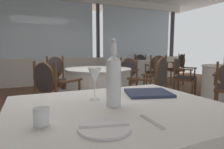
{
  "coord_description": "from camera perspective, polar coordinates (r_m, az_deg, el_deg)",
  "views": [
    {
      "loc": [
        -0.61,
        -2.53,
        1.06
      ],
      "look_at": [
        -0.1,
        -1.37,
        0.91
      ],
      "focal_mm": 30.39,
      "sensor_mm": 36.0,
      "label": 1
    }
  ],
  "objects": [
    {
      "name": "dining_chair_1_2",
      "position": [
        2.84,
        12.31,
        -3.11
      ],
      "size": [
        0.65,
        0.64,
        0.99
      ],
      "rotation": [
        0.0,
        0.0,
        8.43
      ],
      "color": "brown",
      "rests_on": "ground_plane"
    },
    {
      "name": "dining_chair_1_1",
      "position": [
        2.62,
        -17.41,
        -4.54
      ],
      "size": [
        0.64,
        0.65,
        0.94
      ],
      "rotation": [
        0.0,
        0.0,
        6.86
      ],
      "color": "brown",
      "rests_on": "ground_plane"
    },
    {
      "name": "dining_chair_3_0",
      "position": [
        6.48,
        19.16,
        2.33
      ],
      "size": [
        0.59,
        0.63,
        0.98
      ],
      "rotation": [
        0.0,
        0.0,
        9.08
      ],
      "color": "brown",
      "rests_on": "ground_plane"
    },
    {
      "name": "dining_chair_3_1",
      "position": [
        7.11,
        8.7,
        2.9
      ],
      "size": [
        0.63,
        0.59,
        0.95
      ],
      "rotation": [
        0.0,
        0.0,
        10.65
      ],
      "color": "brown",
      "rests_on": "ground_plane"
    },
    {
      "name": "side_plate",
      "position": [
        0.76,
        -2.31,
        -15.68
      ],
      "size": [
        0.21,
        0.21,
        0.01
      ],
      "primitive_type": "cylinder",
      "color": "white",
      "rests_on": "foreground_table"
    },
    {
      "name": "water_bottle",
      "position": [
        1.03,
        0.46,
        -1.33
      ],
      "size": [
        0.08,
        0.08,
        0.36
      ],
      "color": "white",
      "rests_on": "foreground_table"
    },
    {
      "name": "wine_glass",
      "position": [
        1.16,
        -5.25,
        -0.54
      ],
      "size": [
        0.08,
        0.08,
        0.2
      ],
      "color": "white",
      "rests_on": "foreground_table"
    },
    {
      "name": "butter_knife",
      "position": [
        0.76,
        -2.31,
        -15.31
      ],
      "size": [
        0.19,
        0.07,
        0.0
      ],
      "primitive_type": "cube",
      "rotation": [
        0.0,
        0.0,
        -0.28
      ],
      "color": "silver",
      "rests_on": "foreground_table"
    },
    {
      "name": "dinner_fork",
      "position": [
        0.84,
        11.84,
        -13.65
      ],
      "size": [
        0.03,
        0.17,
        0.0
      ],
      "primitive_type": "cube",
      "rotation": [
        0.0,
        0.0,
        1.52
      ],
      "color": "silver",
      "rests_on": "foreground_table"
    },
    {
      "name": "dining_chair_3_2",
      "position": [
        5.99,
        1.54,
        2.05
      ],
      "size": [
        0.59,
        0.63,
        0.92
      ],
      "rotation": [
        0.0,
        0.0,
        12.22
      ],
      "color": "brown",
      "rests_on": "ground_plane"
    },
    {
      "name": "dining_chair_1_3",
      "position": [
        4.16,
        4.28,
        -0.29
      ],
      "size": [
        0.64,
        0.65,
        0.92
      ],
      "rotation": [
        0.0,
        0.0,
        10.0
      ],
      "color": "brown",
      "rests_on": "ground_plane"
    },
    {
      "name": "menu_book",
      "position": [
        1.35,
        10.81,
        -5.45
      ],
      "size": [
        0.36,
        0.33,
        0.02
      ],
      "primitive_type": "cube",
      "rotation": [
        0.0,
        0.0,
        -0.3
      ],
      "color": "#2D3856",
      "rests_on": "foreground_table"
    },
    {
      "name": "dining_chair_3_3",
      "position": [
        5.22,
        13.37,
        1.38
      ],
      "size": [
        0.63,
        0.59,
        0.96
      ],
      "rotation": [
        0.0,
        0.0,
        13.79
      ],
      "color": "brown",
      "rests_on": "ground_plane"
    },
    {
      "name": "water_tumbler",
      "position": [
        0.83,
        -20.38,
        -11.8
      ],
      "size": [
        0.07,
        0.07,
        0.07
      ],
      "primitive_type": "cylinder",
      "color": "white",
      "rests_on": "foreground_table"
    },
    {
      "name": "background_table_1",
      "position": [
        3.36,
        -4.04,
        -4.67
      ],
      "size": [
        1.14,
        1.14,
        0.76
      ],
      "color": "white",
      "rests_on": "ground_plane"
    },
    {
      "name": "dining_chair_2_3",
      "position": [
        4.77,
        20.23,
        0.11
      ],
      "size": [
        0.65,
        0.64,
        0.9
      ],
      "rotation": [
        0.0,
        0.0,
        11.57
      ],
      "color": "brown",
      "rests_on": "ground_plane"
    },
    {
      "name": "background_table_3",
      "position": [
        6.18,
        10.63,
        0.59
      ],
      "size": [
        1.11,
        1.11,
        0.76
      ],
      "color": "white",
      "rests_on": "ground_plane"
    },
    {
      "name": "window_wall_far",
      "position": [
        6.26,
        -18.34,
        7.46
      ],
      "size": [
        10.24,
        0.14,
        2.88
      ],
      "color": "silver",
      "rests_on": "ground_plane"
    },
    {
      "name": "ground_plane",
      "position": [
        2.81,
        -9.79,
        -15.31
      ],
      "size": [
        13.31,
        13.31,
        0.0
      ],
      "primitive_type": "plane",
      "color": "brown"
    },
    {
      "name": "dining_chair_1_0",
      "position": [
        4.01,
        -15.54,
        -0.5
      ],
      "size": [
        0.65,
        0.64,
        0.97
      ],
      "rotation": [
        0.0,
        0.0,
        5.29
      ],
      "color": "brown",
      "rests_on": "ground_plane"
    }
  ]
}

